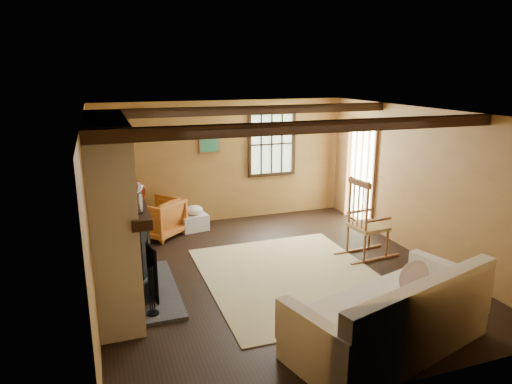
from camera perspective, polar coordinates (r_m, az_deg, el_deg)
name	(u,v)px	position (r m, az deg, el deg)	size (l,w,h in m)	color
ground	(274,273)	(6.97, 2.31, -10.10)	(5.50, 5.50, 0.00)	black
room_envelope	(283,162)	(6.76, 3.39, 3.71)	(5.02, 5.52, 2.44)	#9F7038
fireplace	(114,219)	(6.15, -17.30, -3.23)	(1.02, 2.30, 2.40)	brown
rug	(292,277)	(6.87, 4.51, -10.49)	(2.50, 3.00, 0.01)	tan
rocking_chair	(366,224)	(7.59, 13.57, -3.91)	(0.99, 0.58, 1.31)	tan
sofa	(393,320)	(5.33, 16.77, -15.11)	(2.51, 1.62, 0.94)	white
firewood_pile	(128,226)	(8.89, -15.69, -4.10)	(0.74, 0.13, 0.27)	brown
laundry_basket	(194,222)	(8.80, -7.78, -3.76)	(0.50, 0.38, 0.30)	silver
basket_pillow	(193,210)	(8.72, -7.84, -2.26)	(0.37, 0.29, 0.18)	white
armchair	(159,218)	(8.52, -12.08, -3.17)	(0.75, 0.77, 0.70)	#BF6026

